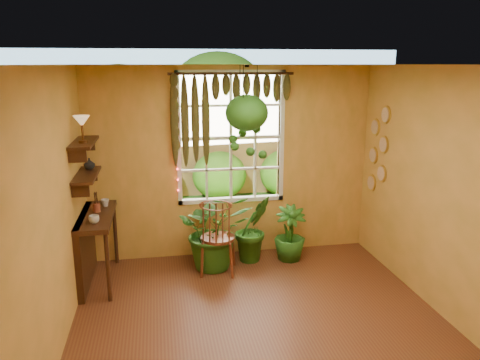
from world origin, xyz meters
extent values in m
plane|color=brown|center=(0.00, 0.00, 0.00)|extent=(4.50, 4.50, 0.00)
plane|color=white|center=(0.00, 0.00, 2.70)|extent=(4.50, 4.50, 0.00)
plane|color=#E6A64E|center=(0.00, 2.25, 1.35)|extent=(4.00, 0.00, 4.00)
plane|color=#E6A64E|center=(-2.00, 0.00, 1.35)|extent=(0.00, 4.50, 4.50)
plane|color=#E6A64E|center=(2.00, 0.00, 1.35)|extent=(0.00, 4.50, 4.50)
cube|color=white|center=(0.00, 2.28, 1.70)|extent=(1.52, 0.10, 1.86)
cube|color=white|center=(0.00, 2.31, 1.70)|extent=(1.38, 0.01, 1.78)
cylinder|color=#37210F|center=(0.00, 2.17, 2.58)|extent=(1.70, 0.04, 0.04)
cube|color=#37210F|center=(-1.80, 1.60, 0.87)|extent=(0.40, 1.20, 0.06)
cube|color=#37210F|center=(-1.96, 1.60, 0.45)|extent=(0.08, 1.18, 0.90)
cylinder|color=#37210F|center=(-1.64, 1.05, 0.43)|extent=(0.05, 0.05, 0.86)
cylinder|color=#37210F|center=(-1.64, 2.15, 0.43)|extent=(0.05, 0.05, 0.86)
cube|color=#37210F|center=(-1.88, 1.60, 1.40)|extent=(0.25, 0.90, 0.04)
cube|color=#37210F|center=(-1.88, 1.60, 1.80)|extent=(0.25, 0.90, 0.04)
cube|color=#29631C|center=(0.00, 7.25, -0.02)|extent=(14.00, 10.00, 0.04)
cube|color=olive|center=(0.00, 5.45, 0.90)|extent=(12.00, 0.10, 1.80)
plane|color=#93CBF6|center=(0.00, 9.05, 1.55)|extent=(12.00, 0.00, 12.00)
cylinder|color=maroon|center=(-0.28, 1.63, 0.47)|extent=(0.55, 0.55, 0.04)
torus|color=maroon|center=(-0.33, 1.44, 0.99)|extent=(0.43, 0.14, 0.43)
imported|color=#235316|center=(-0.30, 1.76, 0.54)|extent=(0.98, 0.85, 1.08)
imported|color=#235316|center=(0.25, 1.91, 0.47)|extent=(0.62, 0.56, 0.94)
imported|color=#235316|center=(0.77, 1.84, 0.39)|extent=(0.44, 0.44, 0.78)
ellipsoid|color=black|center=(0.15, 1.86, 2.00)|extent=(0.33, 0.33, 0.20)
ellipsoid|color=#235316|center=(0.15, 1.86, 2.09)|extent=(0.56, 0.56, 0.48)
imported|color=silver|center=(-1.78, 1.25, 0.95)|extent=(0.16, 0.16, 0.10)
imported|color=beige|center=(-1.72, 1.92, 0.95)|extent=(0.13, 0.13, 0.10)
cylinder|color=brown|center=(-1.80, 1.69, 0.95)|extent=(0.09, 0.09, 0.11)
imported|color=#B2AD99|center=(-1.87, 1.86, 1.49)|extent=(0.15, 0.15, 0.14)
cylinder|color=#5A3419|center=(-1.86, 1.45, 1.83)|extent=(0.11, 0.11, 0.03)
cylinder|color=#5A3419|center=(-1.86, 1.45, 1.93)|extent=(0.03, 0.03, 0.19)
cone|color=slate|center=(-1.86, 1.45, 2.07)|extent=(0.19, 0.19, 0.13)
camera|label=1|loc=(-1.01, -4.13, 2.71)|focal=35.00mm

